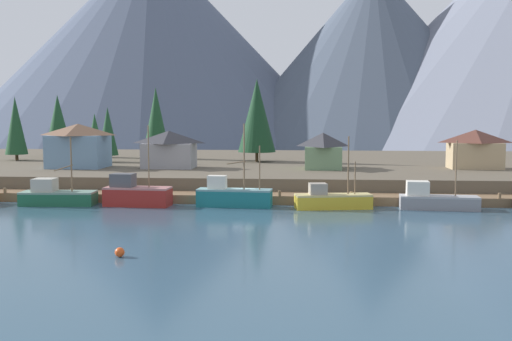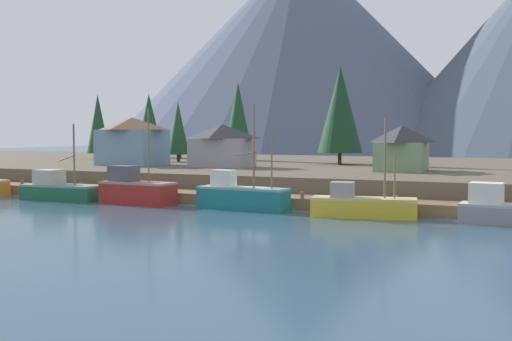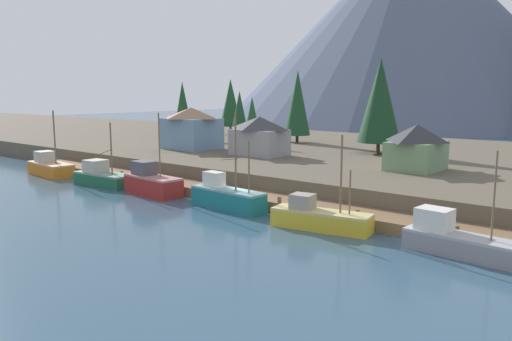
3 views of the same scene
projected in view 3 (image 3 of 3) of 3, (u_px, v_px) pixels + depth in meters
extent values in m
cube|color=#335166|center=(348.00, 184.00, 64.65)|extent=(400.00, 400.00, 1.00)
cube|color=brown|center=(258.00, 199.00, 50.82)|extent=(80.00, 4.00, 1.00)
cylinder|color=brown|center=(54.00, 165.00, 72.14)|extent=(0.36, 0.36, 1.60)
cylinder|color=brown|center=(85.00, 171.00, 67.09)|extent=(0.36, 0.36, 1.60)
cylinder|color=brown|center=(122.00, 177.00, 62.04)|extent=(0.36, 0.36, 1.60)
cylinder|color=brown|center=(165.00, 185.00, 56.98)|extent=(0.36, 0.36, 1.60)
cylinder|color=brown|center=(217.00, 194.00, 51.93)|extent=(0.36, 0.36, 1.60)
cylinder|color=brown|center=(279.00, 205.00, 46.88)|extent=(0.36, 0.36, 1.60)
cylinder|color=brown|center=(357.00, 219.00, 41.83)|extent=(0.36, 0.36, 1.60)
cylinder|color=brown|center=(456.00, 236.00, 36.77)|extent=(0.36, 0.36, 1.60)
cube|color=brown|center=(391.00, 161.00, 73.51)|extent=(400.00, 56.00, 2.50)
cone|color=#4C566B|center=(410.00, 24.00, 186.14)|extent=(136.99, 136.99, 71.07)
cube|color=#CC6B1E|center=(51.00, 170.00, 68.47)|extent=(8.41, 3.66, 1.51)
cube|color=tan|center=(50.00, 163.00, 68.34)|extent=(8.41, 3.66, 0.20)
cube|color=#B2AD9E|center=(45.00, 156.00, 69.37)|extent=(2.42, 2.30, 1.43)
cylinder|color=brown|center=(54.00, 137.00, 66.59)|extent=(0.19, 0.19, 7.01)
cube|color=#1E5B3D|center=(104.00, 180.00, 60.99)|extent=(8.34, 3.34, 1.33)
cube|color=gray|center=(104.00, 174.00, 60.87)|extent=(8.34, 3.34, 0.20)
cube|color=#B2AD9E|center=(96.00, 166.00, 61.63)|extent=(2.51, 2.38, 1.46)
cylinder|color=brown|center=(111.00, 148.00, 59.49)|extent=(0.17, 0.17, 6.06)
cylinder|color=brown|center=(106.00, 151.00, 60.07)|extent=(2.19, 0.25, 0.80)
cube|color=maroon|center=(153.00, 187.00, 55.29)|extent=(7.41, 3.18, 1.90)
cube|color=#AD6C6A|center=(153.00, 177.00, 55.13)|extent=(7.41, 3.18, 0.20)
cube|color=#4C4C51|center=(144.00, 168.00, 56.15)|extent=(2.63, 1.99, 1.48)
cylinder|color=brown|center=(159.00, 145.00, 53.69)|extent=(0.14, 0.14, 6.85)
cube|color=#196B70|center=(228.00, 200.00, 48.68)|extent=(8.31, 2.73, 1.76)
cube|color=#679496|center=(228.00, 190.00, 48.53)|extent=(8.31, 2.73, 0.20)
cube|color=silver|center=(214.00, 179.00, 49.72)|extent=(2.09, 1.40, 1.46)
cylinder|color=brown|center=(236.00, 152.00, 47.23)|extent=(0.17, 0.17, 7.19)
cylinder|color=brown|center=(249.00, 167.00, 46.25)|extent=(0.14, 0.14, 4.79)
cylinder|color=brown|center=(229.00, 159.00, 47.92)|extent=(2.15, 0.25, 0.43)
cube|color=gold|center=(321.00, 221.00, 41.54)|extent=(8.45, 3.63, 1.36)
cube|color=tan|center=(321.00, 212.00, 41.42)|extent=(8.45, 3.63, 0.20)
cube|color=gray|center=(303.00, 201.00, 42.15)|extent=(2.07, 1.93, 1.20)
cylinder|color=brown|center=(341.00, 174.00, 40.14)|extent=(0.16, 0.16, 6.23)
cylinder|color=brown|center=(350.00, 192.00, 39.98)|extent=(0.14, 0.14, 3.52)
cube|color=gray|center=(465.00, 247.00, 34.72)|extent=(8.33, 2.89, 1.26)
cube|color=#9F9FA2|center=(466.00, 237.00, 34.61)|extent=(8.33, 2.89, 0.20)
cube|color=silver|center=(434.00, 219.00, 36.02)|extent=(2.44, 1.99, 1.54)
cylinder|color=brown|center=(494.00, 196.00, 33.00)|extent=(0.13, 0.13, 5.93)
cube|color=#6B8E66|center=(416.00, 156.00, 56.70)|extent=(5.04, 6.45, 3.16)
pyramid|color=#2D2D33|center=(417.00, 133.00, 56.31)|extent=(5.29, 6.77, 1.89)
cube|color=#6689A8|center=(192.00, 133.00, 77.67)|extent=(7.69, 6.34, 4.64)
pyramid|color=brown|center=(191.00, 113.00, 77.19)|extent=(8.07, 6.66, 1.64)
cube|color=gray|center=(259.00, 142.00, 69.73)|extent=(7.15, 4.89, 3.53)
pyramid|color=#2D2D33|center=(259.00, 123.00, 69.33)|extent=(7.51, 5.13, 1.76)
cylinder|color=#4C3823|center=(378.00, 148.00, 71.98)|extent=(0.50, 0.50, 1.57)
cone|color=#14381E|center=(380.00, 100.00, 70.97)|extent=(6.06, 6.06, 11.69)
cylinder|color=#4C3823|center=(231.00, 131.00, 102.55)|extent=(0.50, 0.50, 1.78)
cone|color=#194223|center=(231.00, 103.00, 101.70)|extent=(4.37, 4.37, 9.33)
cylinder|color=#4C3823|center=(240.00, 141.00, 84.75)|extent=(0.50, 0.50, 1.10)
cone|color=#194223|center=(240.00, 114.00, 84.08)|extent=(3.21, 3.21, 7.68)
cylinder|color=#4C3823|center=(297.00, 139.00, 87.46)|extent=(0.50, 0.50, 1.27)
cone|color=#194223|center=(298.00, 103.00, 86.52)|extent=(4.41, 4.41, 10.93)
cylinder|color=#4C3823|center=(252.00, 134.00, 95.83)|extent=(0.50, 0.50, 1.42)
cone|color=#1E4C28|center=(252.00, 113.00, 95.24)|extent=(2.77, 2.77, 6.33)
cylinder|color=#4C3823|center=(183.00, 135.00, 96.75)|extent=(0.50, 0.50, 1.01)
cone|color=#194223|center=(183.00, 107.00, 95.95)|extent=(3.63, 3.63, 9.48)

